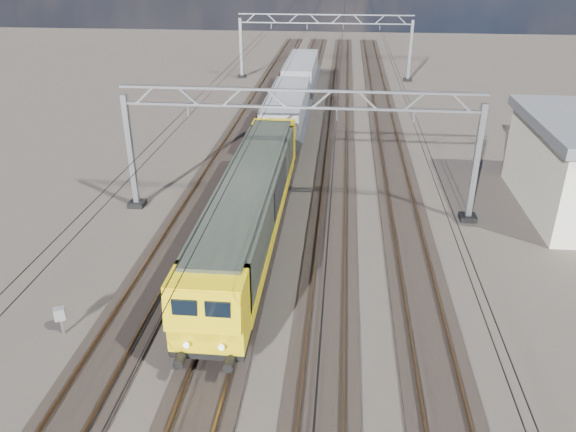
# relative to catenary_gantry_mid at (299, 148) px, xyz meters

# --- Properties ---
(ground) EXTENTS (160.00, 160.00, 0.00)m
(ground) POSITION_rel_catenary_gantry_mid_xyz_m (-0.00, -4.00, -3.91)
(ground) COLOR black
(ground) RESTS_ON ground
(track_outer_west) EXTENTS (2.60, 140.00, 0.30)m
(track_outer_west) POSITION_rel_catenary_gantry_mid_xyz_m (-6.00, -4.00, -3.83)
(track_outer_west) COLOR black
(track_outer_west) RESTS_ON ground
(track_loco) EXTENTS (2.60, 140.00, 0.30)m
(track_loco) POSITION_rel_catenary_gantry_mid_xyz_m (-2.00, -4.00, -3.83)
(track_loco) COLOR black
(track_loco) RESTS_ON ground
(track_inner_east) EXTENTS (2.60, 140.00, 0.30)m
(track_inner_east) POSITION_rel_catenary_gantry_mid_xyz_m (2.00, -4.00, -3.83)
(track_inner_east) COLOR black
(track_inner_east) RESTS_ON ground
(track_outer_east) EXTENTS (2.60, 140.00, 0.30)m
(track_outer_east) POSITION_rel_catenary_gantry_mid_xyz_m (6.00, -4.00, -3.83)
(track_outer_east) COLOR black
(track_outer_east) RESTS_ON ground
(catenary_gantry_mid) EXTENTS (19.90, 0.90, 7.11)m
(catenary_gantry_mid) POSITION_rel_catenary_gantry_mid_xyz_m (0.00, 0.00, 0.00)
(catenary_gantry_mid) COLOR #949BA2
(catenary_gantry_mid) RESTS_ON ground
(catenary_gantry_far) EXTENTS (19.90, 0.90, 7.11)m
(catenary_gantry_far) POSITION_rel_catenary_gantry_mid_xyz_m (0.00, 36.00, 0.00)
(catenary_gantry_far) COLOR #949BA2
(catenary_gantry_far) RESTS_ON ground
(overhead_wires) EXTENTS (12.03, 140.00, 0.53)m
(overhead_wires) POSITION_rel_catenary_gantry_mid_xyz_m (-0.00, 4.00, 1.84)
(overhead_wires) COLOR black
(overhead_wires) RESTS_ON ground
(locomotive) EXTENTS (2.76, 21.10, 3.62)m
(locomotive) POSITION_rel_catenary_gantry_mid_xyz_m (-2.00, -4.16, -1.58)
(locomotive) COLOR black
(locomotive) RESTS_ON ground
(hopper_wagon_lead) EXTENTS (3.38, 13.00, 3.25)m
(hopper_wagon_lead) POSITION_rel_catenary_gantry_mid_xyz_m (-2.00, 13.53, -1.67)
(hopper_wagon_lead) COLOR black
(hopper_wagon_lead) RESTS_ON ground
(hopper_wagon_mid) EXTENTS (3.38, 13.00, 3.25)m
(hopper_wagon_mid) POSITION_rel_catenary_gantry_mid_xyz_m (-2.00, 27.73, -1.67)
(hopper_wagon_mid) COLOR black
(hopper_wagon_mid) RESTS_ON ground
(trackside_cabinet) EXTENTS (0.49, 0.44, 1.22)m
(trackside_cabinet) POSITION_rel_catenary_gantry_mid_xyz_m (-8.29, -12.04, -2.98)
(trackside_cabinet) COLOR #949BA2
(trackside_cabinet) RESTS_ON ground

